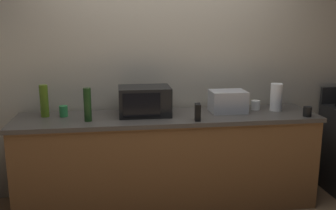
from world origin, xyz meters
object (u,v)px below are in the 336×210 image
Objects in this scene: microwave at (144,101)px; bottle_wine at (88,105)px; cordless_phone at (198,112)px; mug_black at (307,112)px; bottle_olive_oil at (44,101)px; mug_white at (255,105)px; mug_green at (64,111)px; toaster_oven at (228,101)px; paper_towel_roll at (276,97)px.

bottle_wine is at bearing -162.87° from microwave.
cordless_phone reaches higher than mug_black.
bottle_olive_oil and bottle_wine have the same top height.
bottle_wine is at bearing 176.80° from mug_black.
bottle_wine is 3.24× the size of mug_white.
mug_black is at bearing -10.27° from microwave.
cordless_phone reaches higher than mug_green.
cordless_phone is 1.04m from mug_black.
paper_towel_roll is (0.49, -0.01, 0.03)m from toaster_oven.
microwave is 4.68× the size of mug_green.
microwave is 1.13m from mug_white.
bottle_olive_oil is at bearing 176.03° from microwave.
microwave is at bearing -3.29° from mug_green.
paper_towel_roll is 2.63× the size of mug_green.
mug_black is at bearing -42.36° from mug_white.
cordless_phone is 1.64× the size of mug_black.
toaster_oven is 0.45m from cordless_phone.
mug_black is (2.24, -0.31, -0.01)m from mug_green.
bottle_wine is 2.90× the size of mug_green.
paper_towel_roll is 2.94× the size of mug_white.
mug_white is at bearing 7.92° from bottle_wine.
toaster_oven is at bearing 7.32° from bottle_wine.
bottle_olive_oil is at bearing 172.11° from mug_black.
paper_towel_roll is at bearing 25.45° from cordless_phone.
toaster_oven is (0.81, 0.01, -0.03)m from microwave.
mug_white is 0.90× the size of mug_green.
mug_white is at bearing 0.15° from bottle_olive_oil.
paper_towel_roll reaches higher than mug_white.
toaster_oven is 1.14× the size of bottle_wine.
toaster_oven is at bearing -169.49° from mug_white.
cordless_phone is at bearing -29.93° from microwave.
toaster_oven is 1.26× the size of paper_towel_roll.
toaster_oven is at bearing 178.83° from paper_towel_roll.
mug_white is at bearing 0.80° from mug_green.
mug_black is at bearing -3.20° from bottle_wine.
cordless_phone is (-0.85, -0.26, -0.06)m from paper_towel_roll.
microwave is at bearing -179.14° from toaster_oven.
toaster_oven is 1.56m from mug_green.
paper_towel_roll reaches higher than mug_green.
paper_towel_roll is 0.91× the size of bottle_olive_oil.
mug_green is (-2.05, 0.04, -0.08)m from paper_towel_roll.
toaster_oven is 1.73m from bottle_olive_oil.
bottle_olive_oil is 0.20m from mug_green.
microwave is 5.24× the size of mug_black.
mug_green is (-0.75, 0.04, -0.08)m from microwave.
bottle_wine is at bearing -174.95° from paper_towel_roll.
paper_towel_roll is at bearing -20.04° from mug_white.
mug_green is at bearing 178.87° from toaster_oven.
cordless_phone is at bearing 179.47° from mug_black.
bottle_olive_oil is 1.00× the size of bottle_wine.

